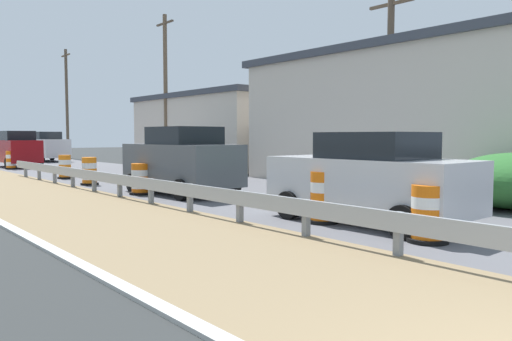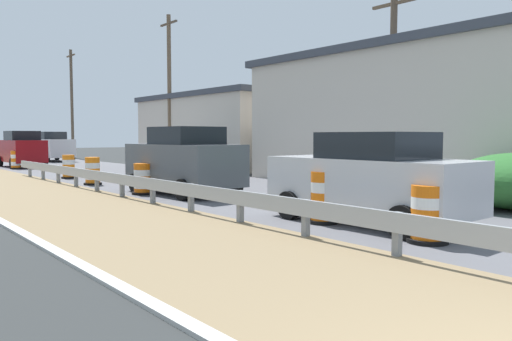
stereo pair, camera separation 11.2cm
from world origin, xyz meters
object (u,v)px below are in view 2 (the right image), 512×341
Objects in this scene: traffic_barrel_farther at (69,168)px; traffic_barrel_close at (323,200)px; car_mid_far_lane at (52,146)px; traffic_barrel_nearest at (428,217)px; car_trailing_far_lane at (22,149)px; utility_pole_near at (393,86)px; traffic_barrel_farthest at (16,161)px; car_lead_far_lane at (370,178)px; car_distant_b at (184,161)px; traffic_barrel_mid at (143,180)px; utility_pole_far at (72,102)px; car_trailing_near_lane at (183,156)px; car_distant_a at (23,146)px; traffic_barrel_far at (93,172)px; utility_pole_mid at (169,89)px.

traffic_barrel_close is at bearing -88.91° from traffic_barrel_farther.
traffic_barrel_nearest is at bearing -9.06° from car_mid_far_lane.
car_trailing_far_lane is 23.13m from utility_pole_near.
traffic_barrel_farthest is 0.23× the size of car_lead_far_lane.
traffic_barrel_farther is 8.53m from car_distant_b.
utility_pole_far is (7.72, 28.52, 4.32)m from traffic_barrel_mid.
car_mid_far_lane is at bearing -31.73° from car_trailing_far_lane.
traffic_barrel_mid is at bearing -40.69° from car_trailing_near_lane.
car_distant_a is (3.53, 40.95, -0.00)m from car_lead_far_lane.
car_lead_far_lane is (1.35, -12.25, 0.50)m from traffic_barrel_far.
traffic_barrel_farther is 0.25× the size of car_trailing_far_lane.
car_lead_far_lane is at bearing -86.16° from traffic_barrel_farther.
traffic_barrel_farther is 0.15× the size of utility_pole_near.
traffic_barrel_far is at bearing 92.20° from traffic_barrel_nearest.
traffic_barrel_far is 0.25× the size of car_trailing_far_lane.
utility_pole_far is (0.21, 17.05, 0.12)m from utility_pole_mid.
traffic_barrel_close is at bearing 177.94° from car_trailing_far_lane.
traffic_barrel_nearest is at bearing -140.47° from utility_pole_near.
traffic_barrel_farther is 25.57m from car_distant_a.
traffic_barrel_farthest is 0.23× the size of car_trailing_near_lane.
traffic_barrel_nearest is 0.23× the size of car_distant_b.
car_lead_far_lane is 32.50m from car_mid_far_lane.
car_lead_far_lane is (1.29, -8.09, 0.54)m from traffic_barrel_mid.
utility_pole_mid reaches higher than car_trailing_near_lane.
car_mid_far_lane is at bearing 79.19° from traffic_barrel_mid.
utility_pole_mid reaches higher than utility_pole_near.
traffic_barrel_farthest reaches higher than traffic_barrel_nearest.
car_lead_far_lane is at bearing -80.91° from traffic_barrel_mid.
traffic_barrel_close is 0.24× the size of car_mid_far_lane.
car_lead_far_lane is (1.06, -15.80, 0.52)m from traffic_barrel_farther.
traffic_barrel_close is 25.36m from car_trailing_far_lane.
car_lead_far_lane is 0.95× the size of car_mid_far_lane.
car_distant_a is (0.33, 27.85, -0.01)m from car_trailing_near_lane.
car_lead_far_lane is 20.85m from utility_pole_mid.
car_trailing_far_lane is 1.04× the size of car_distant_a.
utility_pole_far is at bearing -33.96° from car_trailing_far_lane.
car_distant_a is 33.82m from car_distant_b.
traffic_barrel_farthest is 16.93m from car_distant_b.
car_mid_far_lane is at bearing 60.79° from traffic_barrel_farthest.
car_trailing_near_lane reaches higher than traffic_barrel_farther.
utility_pole_near is (3.19, -9.06, 2.68)m from car_trailing_near_lane.
utility_pole_mid is at bearing 56.77° from traffic_barrel_mid.
utility_pole_near is 15.55m from utility_pole_mid.
traffic_barrel_mid is 33.22m from car_distant_a.
traffic_barrel_nearest is 0.25× the size of car_distant_a.
utility_pole_far reaches higher than utility_pole_mid.
traffic_barrel_far reaches higher than traffic_barrel_nearest.
traffic_barrel_nearest is 0.11× the size of utility_pole_far.
utility_pole_near is at bearing -69.42° from traffic_barrel_farthest.
traffic_barrel_far is 0.22× the size of car_mid_far_lane.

